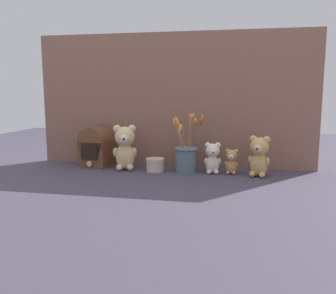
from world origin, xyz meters
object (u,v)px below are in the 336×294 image
(flower_vase, at_px, (186,155))
(vintage_radio, at_px, (96,147))
(decorative_tin_tall, at_px, (155,165))
(teddy_bear_tiny, at_px, (232,161))
(teddy_bear_small, at_px, (213,157))
(teddy_bear_medium, at_px, (259,155))
(teddy_bear_large, at_px, (125,146))

(flower_vase, xyz_separation_m, vintage_radio, (-0.54, 0.04, 0.02))
(flower_vase, relative_size, decorative_tin_tall, 3.16)
(vintage_radio, height_order, decorative_tin_tall, vintage_radio)
(teddy_bear_tiny, relative_size, decorative_tin_tall, 1.32)
(flower_vase, height_order, decorative_tin_tall, flower_vase)
(teddy_bear_tiny, relative_size, flower_vase, 0.42)
(vintage_radio, bearing_deg, teddy_bear_small, -5.19)
(vintage_radio, relative_size, decorative_tin_tall, 2.28)
(teddy_bear_small, height_order, decorative_tin_tall, teddy_bear_small)
(teddy_bear_tiny, bearing_deg, teddy_bear_medium, -12.22)
(flower_vase, xyz_separation_m, decorative_tin_tall, (-0.17, -0.03, -0.05))
(flower_vase, bearing_deg, teddy_bear_large, -176.88)
(teddy_bear_medium, distance_m, decorative_tin_tall, 0.55)
(teddy_bear_large, bearing_deg, teddy_bear_medium, -1.89)
(teddy_bear_medium, relative_size, teddy_bear_small, 1.26)
(teddy_bear_medium, relative_size, vintage_radio, 0.91)
(teddy_bear_large, distance_m, decorative_tin_tall, 0.20)
(decorative_tin_tall, bearing_deg, vintage_radio, 169.06)
(teddy_bear_small, distance_m, teddy_bear_tiny, 0.10)
(teddy_bear_medium, xyz_separation_m, flower_vase, (-0.38, 0.04, -0.02))
(teddy_bear_large, bearing_deg, flower_vase, 3.12)
(teddy_bear_small, bearing_deg, flower_vase, 171.74)
(decorative_tin_tall, bearing_deg, teddy_bear_large, 176.04)
(teddy_bear_tiny, height_order, decorative_tin_tall, teddy_bear_tiny)
(teddy_bear_large, xyz_separation_m, teddy_bear_tiny, (0.58, 0.01, -0.06))
(teddy_bear_small, relative_size, vintage_radio, 0.72)
(teddy_bear_small, height_order, vintage_radio, vintage_radio)
(teddy_bear_tiny, distance_m, flower_vase, 0.24)
(teddy_bear_large, bearing_deg, teddy_bear_small, -0.27)
(teddy_bear_small, distance_m, vintage_radio, 0.68)
(teddy_bear_tiny, bearing_deg, vintage_radio, 176.07)
(teddy_bear_large, relative_size, flower_vase, 0.78)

